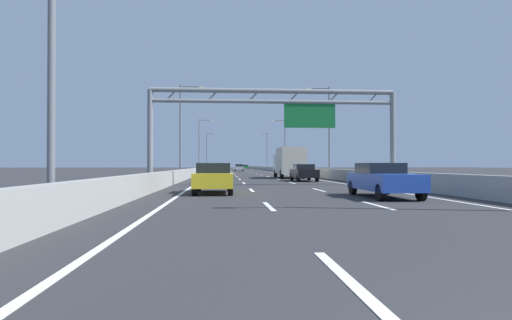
% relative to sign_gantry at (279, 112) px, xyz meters
% --- Properties ---
extents(ground_plane, '(260.00, 260.00, 0.00)m').
position_rel_sign_gantry_xyz_m(ground_plane, '(-0.31, 73.21, -4.85)').
color(ground_plane, '#2D2D30').
extents(lane_dash_left_0, '(0.16, 3.00, 0.01)m').
position_rel_sign_gantry_xyz_m(lane_dash_left_0, '(-2.11, -23.29, -4.84)').
color(lane_dash_left_0, white).
rests_on(lane_dash_left_0, ground_plane).
extents(lane_dash_left_1, '(0.16, 3.00, 0.01)m').
position_rel_sign_gantry_xyz_m(lane_dash_left_1, '(-2.11, -14.29, -4.84)').
color(lane_dash_left_1, white).
rests_on(lane_dash_left_1, ground_plane).
extents(lane_dash_left_2, '(0.16, 3.00, 0.01)m').
position_rel_sign_gantry_xyz_m(lane_dash_left_2, '(-2.11, -5.29, -4.84)').
color(lane_dash_left_2, white).
rests_on(lane_dash_left_2, ground_plane).
extents(lane_dash_left_3, '(0.16, 3.00, 0.01)m').
position_rel_sign_gantry_xyz_m(lane_dash_left_3, '(-2.11, 3.71, -4.84)').
color(lane_dash_left_3, white).
rests_on(lane_dash_left_3, ground_plane).
extents(lane_dash_left_4, '(0.16, 3.00, 0.01)m').
position_rel_sign_gantry_xyz_m(lane_dash_left_4, '(-2.11, 12.71, -4.84)').
color(lane_dash_left_4, white).
rests_on(lane_dash_left_4, ground_plane).
extents(lane_dash_left_5, '(0.16, 3.00, 0.01)m').
position_rel_sign_gantry_xyz_m(lane_dash_left_5, '(-2.11, 21.71, -4.84)').
color(lane_dash_left_5, white).
rests_on(lane_dash_left_5, ground_plane).
extents(lane_dash_left_6, '(0.16, 3.00, 0.01)m').
position_rel_sign_gantry_xyz_m(lane_dash_left_6, '(-2.11, 30.71, -4.84)').
color(lane_dash_left_6, white).
rests_on(lane_dash_left_6, ground_plane).
extents(lane_dash_left_7, '(0.16, 3.00, 0.01)m').
position_rel_sign_gantry_xyz_m(lane_dash_left_7, '(-2.11, 39.71, -4.84)').
color(lane_dash_left_7, white).
rests_on(lane_dash_left_7, ground_plane).
extents(lane_dash_left_8, '(0.16, 3.00, 0.01)m').
position_rel_sign_gantry_xyz_m(lane_dash_left_8, '(-2.11, 48.71, -4.84)').
color(lane_dash_left_8, white).
rests_on(lane_dash_left_8, ground_plane).
extents(lane_dash_left_9, '(0.16, 3.00, 0.01)m').
position_rel_sign_gantry_xyz_m(lane_dash_left_9, '(-2.11, 57.71, -4.84)').
color(lane_dash_left_9, white).
rests_on(lane_dash_left_9, ground_plane).
extents(lane_dash_left_10, '(0.16, 3.00, 0.01)m').
position_rel_sign_gantry_xyz_m(lane_dash_left_10, '(-2.11, 66.71, -4.84)').
color(lane_dash_left_10, white).
rests_on(lane_dash_left_10, ground_plane).
extents(lane_dash_left_11, '(0.16, 3.00, 0.01)m').
position_rel_sign_gantry_xyz_m(lane_dash_left_11, '(-2.11, 75.71, -4.84)').
color(lane_dash_left_11, white).
rests_on(lane_dash_left_11, ground_plane).
extents(lane_dash_left_12, '(0.16, 3.00, 0.01)m').
position_rel_sign_gantry_xyz_m(lane_dash_left_12, '(-2.11, 84.71, -4.84)').
color(lane_dash_left_12, white).
rests_on(lane_dash_left_12, ground_plane).
extents(lane_dash_left_13, '(0.16, 3.00, 0.01)m').
position_rel_sign_gantry_xyz_m(lane_dash_left_13, '(-2.11, 93.71, -4.84)').
color(lane_dash_left_13, white).
rests_on(lane_dash_left_13, ground_plane).
extents(lane_dash_left_14, '(0.16, 3.00, 0.01)m').
position_rel_sign_gantry_xyz_m(lane_dash_left_14, '(-2.11, 102.71, -4.84)').
color(lane_dash_left_14, white).
rests_on(lane_dash_left_14, ground_plane).
extents(lane_dash_left_15, '(0.16, 3.00, 0.01)m').
position_rel_sign_gantry_xyz_m(lane_dash_left_15, '(-2.11, 111.71, -4.84)').
color(lane_dash_left_15, white).
rests_on(lane_dash_left_15, ground_plane).
extents(lane_dash_left_16, '(0.16, 3.00, 0.01)m').
position_rel_sign_gantry_xyz_m(lane_dash_left_16, '(-2.11, 120.71, -4.84)').
color(lane_dash_left_16, white).
rests_on(lane_dash_left_16, ground_plane).
extents(lane_dash_left_17, '(0.16, 3.00, 0.01)m').
position_rel_sign_gantry_xyz_m(lane_dash_left_17, '(-2.11, 129.71, -4.84)').
color(lane_dash_left_17, white).
rests_on(lane_dash_left_17, ground_plane).
extents(lane_dash_right_1, '(0.16, 3.00, 0.01)m').
position_rel_sign_gantry_xyz_m(lane_dash_right_1, '(1.49, -14.29, -4.84)').
color(lane_dash_right_1, white).
rests_on(lane_dash_right_1, ground_plane).
extents(lane_dash_right_2, '(0.16, 3.00, 0.01)m').
position_rel_sign_gantry_xyz_m(lane_dash_right_2, '(1.49, -5.29, -4.84)').
color(lane_dash_right_2, white).
rests_on(lane_dash_right_2, ground_plane).
extents(lane_dash_right_3, '(0.16, 3.00, 0.01)m').
position_rel_sign_gantry_xyz_m(lane_dash_right_3, '(1.49, 3.71, -4.84)').
color(lane_dash_right_3, white).
rests_on(lane_dash_right_3, ground_plane).
extents(lane_dash_right_4, '(0.16, 3.00, 0.01)m').
position_rel_sign_gantry_xyz_m(lane_dash_right_4, '(1.49, 12.71, -4.84)').
color(lane_dash_right_4, white).
rests_on(lane_dash_right_4, ground_plane).
extents(lane_dash_right_5, '(0.16, 3.00, 0.01)m').
position_rel_sign_gantry_xyz_m(lane_dash_right_5, '(1.49, 21.71, -4.84)').
color(lane_dash_right_5, white).
rests_on(lane_dash_right_5, ground_plane).
extents(lane_dash_right_6, '(0.16, 3.00, 0.01)m').
position_rel_sign_gantry_xyz_m(lane_dash_right_6, '(1.49, 30.71, -4.84)').
color(lane_dash_right_6, white).
rests_on(lane_dash_right_6, ground_plane).
extents(lane_dash_right_7, '(0.16, 3.00, 0.01)m').
position_rel_sign_gantry_xyz_m(lane_dash_right_7, '(1.49, 39.71, -4.84)').
color(lane_dash_right_7, white).
rests_on(lane_dash_right_7, ground_plane).
extents(lane_dash_right_8, '(0.16, 3.00, 0.01)m').
position_rel_sign_gantry_xyz_m(lane_dash_right_8, '(1.49, 48.71, -4.84)').
color(lane_dash_right_8, white).
rests_on(lane_dash_right_8, ground_plane).
extents(lane_dash_right_9, '(0.16, 3.00, 0.01)m').
position_rel_sign_gantry_xyz_m(lane_dash_right_9, '(1.49, 57.71, -4.84)').
color(lane_dash_right_9, white).
rests_on(lane_dash_right_9, ground_plane).
extents(lane_dash_right_10, '(0.16, 3.00, 0.01)m').
position_rel_sign_gantry_xyz_m(lane_dash_right_10, '(1.49, 66.71, -4.84)').
color(lane_dash_right_10, white).
rests_on(lane_dash_right_10, ground_plane).
extents(lane_dash_right_11, '(0.16, 3.00, 0.01)m').
position_rel_sign_gantry_xyz_m(lane_dash_right_11, '(1.49, 75.71, -4.84)').
color(lane_dash_right_11, white).
rests_on(lane_dash_right_11, ground_plane).
extents(lane_dash_right_12, '(0.16, 3.00, 0.01)m').
position_rel_sign_gantry_xyz_m(lane_dash_right_12, '(1.49, 84.71, -4.84)').
color(lane_dash_right_12, white).
rests_on(lane_dash_right_12, ground_plane).
extents(lane_dash_right_13, '(0.16, 3.00, 0.01)m').
position_rel_sign_gantry_xyz_m(lane_dash_right_13, '(1.49, 93.71, -4.84)').
color(lane_dash_right_13, white).
rests_on(lane_dash_right_13, ground_plane).
extents(lane_dash_right_14, '(0.16, 3.00, 0.01)m').
position_rel_sign_gantry_xyz_m(lane_dash_right_14, '(1.49, 102.71, -4.84)').
color(lane_dash_right_14, white).
rests_on(lane_dash_right_14, ground_plane).
extents(lane_dash_right_15, '(0.16, 3.00, 0.01)m').
position_rel_sign_gantry_xyz_m(lane_dash_right_15, '(1.49, 111.71, -4.84)').
color(lane_dash_right_15, white).
rests_on(lane_dash_right_15, ground_plane).
extents(lane_dash_right_16, '(0.16, 3.00, 0.01)m').
position_rel_sign_gantry_xyz_m(lane_dash_right_16, '(1.49, 120.71, -4.84)').
color(lane_dash_right_16, white).
rests_on(lane_dash_right_16, ground_plane).
extents(lane_dash_right_17, '(0.16, 3.00, 0.01)m').
position_rel_sign_gantry_xyz_m(lane_dash_right_17, '(1.49, 129.71, -4.84)').
color(lane_dash_right_17, white).
rests_on(lane_dash_right_17, ground_plane).
extents(edge_line_left, '(0.16, 176.00, 0.01)m').
position_rel_sign_gantry_xyz_m(edge_line_left, '(-5.56, 61.21, -4.84)').
color(edge_line_left, white).
rests_on(edge_line_left, ground_plane).
extents(edge_line_right, '(0.16, 176.00, 0.01)m').
position_rel_sign_gantry_xyz_m(edge_line_right, '(4.94, 61.21, -4.84)').
color(edge_line_right, white).
rests_on(edge_line_right, ground_plane).
extents(barrier_left, '(0.45, 220.00, 0.95)m').
position_rel_sign_gantry_xyz_m(barrier_left, '(-7.21, 83.21, -4.37)').
color(barrier_left, '#9E9E99').
rests_on(barrier_left, ground_plane).
extents(barrier_right, '(0.45, 220.00, 0.95)m').
position_rel_sign_gantry_xyz_m(barrier_right, '(6.59, 83.21, -4.37)').
color(barrier_right, '#9E9E99').
rests_on(barrier_right, ground_plane).
extents(sign_gantry, '(16.36, 0.36, 6.36)m').
position_rel_sign_gantry_xyz_m(sign_gantry, '(0.00, 0.00, 0.00)').
color(sign_gantry, gray).
rests_on(sign_gantry, ground_plane).
extents(streetlamp_left_near, '(2.58, 0.28, 9.50)m').
position_rel_sign_gantry_xyz_m(streetlamp_left_near, '(-7.78, -16.79, 0.55)').
color(streetlamp_left_near, slate).
rests_on(streetlamp_left_near, ground_plane).
extents(streetlamp_left_mid, '(2.58, 0.28, 9.50)m').
position_rel_sign_gantry_xyz_m(streetlamp_left_mid, '(-7.78, 16.37, 0.55)').
color(streetlamp_left_mid, slate).
rests_on(streetlamp_left_mid, ground_plane).
extents(streetlamp_right_mid, '(2.58, 0.28, 9.50)m').
position_rel_sign_gantry_xyz_m(streetlamp_right_mid, '(7.15, 16.37, 0.55)').
color(streetlamp_right_mid, slate).
rests_on(streetlamp_right_mid, ground_plane).
extents(streetlamp_left_far, '(2.58, 0.28, 9.50)m').
position_rel_sign_gantry_xyz_m(streetlamp_left_far, '(-7.78, 49.54, 0.55)').
color(streetlamp_left_far, slate).
rests_on(streetlamp_left_far, ground_plane).
extents(streetlamp_right_far, '(2.58, 0.28, 9.50)m').
position_rel_sign_gantry_xyz_m(streetlamp_right_far, '(7.15, 49.54, 0.55)').
color(streetlamp_right_far, slate).
rests_on(streetlamp_right_far, ground_plane).
extents(streetlamp_left_distant, '(2.58, 0.28, 9.50)m').
position_rel_sign_gantry_xyz_m(streetlamp_left_distant, '(-7.78, 82.70, 0.55)').
color(streetlamp_left_distant, slate).
rests_on(streetlamp_left_distant, ground_plane).
extents(streetlamp_right_distant, '(2.58, 0.28, 9.50)m').
position_rel_sign_gantry_xyz_m(streetlamp_right_distant, '(7.15, 82.70, 0.55)').
color(streetlamp_right_distant, slate).
rests_on(streetlamp_right_distant, ground_plane).
extents(blue_car, '(1.78, 4.64, 1.43)m').
position_rel_sign_gantry_xyz_m(blue_car, '(3.04, -10.65, -4.10)').
color(blue_car, '#2347AD').
rests_on(blue_car, ground_plane).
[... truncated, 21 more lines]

